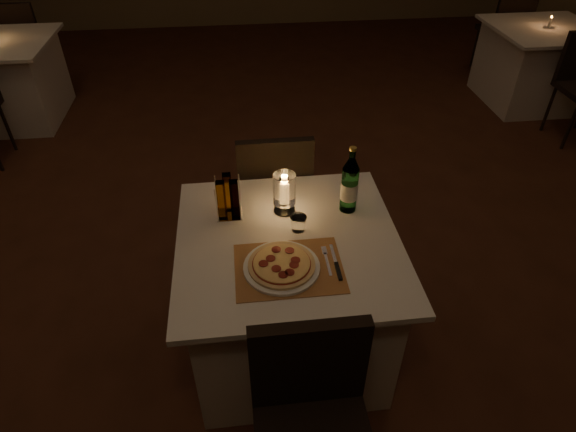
{
  "coord_description": "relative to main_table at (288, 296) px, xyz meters",
  "views": [
    {
      "loc": [
        0.0,
        -2.28,
        2.16
      ],
      "look_at": [
        0.19,
        -0.65,
        0.86
      ],
      "focal_mm": 30.0,
      "sensor_mm": 36.0,
      "label": 1
    }
  ],
  "objects": [
    {
      "name": "floor",
      "position": [
        -0.19,
        0.67,
        -0.38
      ],
      "size": [
        8.0,
        10.0,
        0.02
      ],
      "primitive_type": "cube",
      "color": "#4A2517",
      "rests_on": "ground"
    },
    {
      "name": "pizza",
      "position": [
        -0.05,
        -0.18,
        0.39
      ],
      "size": [
        0.28,
        0.28,
        0.02
      ],
      "color": "#D8B77F",
      "rests_on": "plate"
    },
    {
      "name": "neighbor_chair_lb",
      "position": [
        -2.31,
        3.66,
        0.18
      ],
      "size": [
        0.42,
        0.42,
        0.9
      ],
      "color": "black",
      "rests_on": "ground"
    },
    {
      "name": "cruet_caddy",
      "position": [
        -0.26,
        0.21,
        0.46
      ],
      "size": [
        0.12,
        0.12,
        0.21
      ],
      "color": "white",
      "rests_on": "main_table"
    },
    {
      "name": "knife",
      "position": [
        0.18,
        -0.21,
        0.37
      ],
      "size": [
        0.02,
        0.22,
        0.01
      ],
      "color": "black",
      "rests_on": "placemat"
    },
    {
      "name": "water_bottle",
      "position": [
        0.31,
        0.19,
        0.5
      ],
      "size": [
        0.08,
        0.08,
        0.34
      ],
      "color": "#60B46C",
      "rests_on": "main_table"
    },
    {
      "name": "neighbor_table_right",
      "position": [
        2.8,
        2.75,
        0.0
      ],
      "size": [
        1.0,
        1.0,
        0.74
      ],
      "color": "silver",
      "rests_on": "ground"
    },
    {
      "name": "fork",
      "position": [
        0.14,
        -0.15,
        0.37
      ],
      "size": [
        0.02,
        0.18,
        0.0
      ],
      "color": "silver",
      "rests_on": "placemat"
    },
    {
      "name": "neighbor_table_left",
      "position": [
        -2.31,
        2.95,
        0.0
      ],
      "size": [
        1.0,
        1.0,
        0.74
      ],
      "color": "silver",
      "rests_on": "ground"
    },
    {
      "name": "chair_far",
      "position": [
        0.0,
        0.71,
        0.18
      ],
      "size": [
        0.42,
        0.42,
        0.9
      ],
      "color": "black",
      "rests_on": "ground"
    },
    {
      "name": "plate",
      "position": [
        -0.05,
        -0.18,
        0.38
      ],
      "size": [
        0.32,
        0.32,
        0.01
      ],
      "primitive_type": "cylinder",
      "color": "white",
      "rests_on": "placemat"
    },
    {
      "name": "neighbor_chair_rb",
      "position": [
        2.8,
        3.46,
        0.18
      ],
      "size": [
        0.42,
        0.42,
        0.9
      ],
      "color": "black",
      "rests_on": "ground"
    },
    {
      "name": "hurricane_candle",
      "position": [
        0.01,
        0.21,
        0.49
      ],
      "size": [
        0.11,
        0.11,
        0.21
      ],
      "color": "white",
      "rests_on": "main_table"
    },
    {
      "name": "chair_near",
      "position": [
        0.0,
        -0.71,
        0.18
      ],
      "size": [
        0.42,
        0.42,
        0.9
      ],
      "color": "black",
      "rests_on": "ground"
    },
    {
      "name": "main_table",
      "position": [
        0.0,
        0.0,
        0.0
      ],
      "size": [
        1.0,
        1.0,
        0.74
      ],
      "color": "silver",
      "rests_on": "ground"
    },
    {
      "name": "placemat",
      "position": [
        -0.02,
        -0.18,
        0.37
      ],
      "size": [
        0.45,
        0.34,
        0.0
      ],
      "primitive_type": "cube",
      "color": "#A66B39",
      "rests_on": "main_table"
    },
    {
      "name": "neighbor_candle_right",
      "position": [
        2.8,
        2.75,
        0.41
      ],
      "size": [
        0.03,
        0.03,
        0.11
      ],
      "color": "white",
      "rests_on": "neighbor_table_right"
    },
    {
      "name": "tumbler",
      "position": [
        0.05,
        0.06,
        0.4
      ],
      "size": [
        0.08,
        0.08,
        0.08
      ],
      "primitive_type": null,
      "color": "white",
      "rests_on": "main_table"
    }
  ]
}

